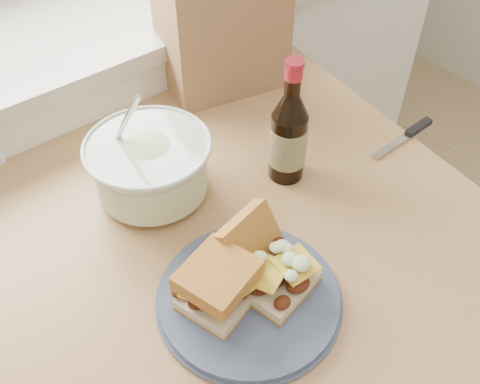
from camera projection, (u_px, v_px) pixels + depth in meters
cabinet_run at (76, 161)px, 1.60m from camera, size 2.50×0.64×0.94m
dining_table at (216, 268)px, 1.04m from camera, size 1.09×1.09×0.81m
plate at (249, 297)px, 0.85m from camera, size 0.29×0.29×0.02m
sandwich_left at (218, 285)px, 0.80m from camera, size 0.13×0.12×0.08m
sandwich_right at (267, 264)px, 0.84m from camera, size 0.13×0.17×0.10m
coleslaw_bowl at (151, 169)px, 0.98m from camera, size 0.23×0.23×0.23m
beer_bottle at (289, 136)px, 0.99m from camera, size 0.07×0.07×0.26m
knife at (412, 132)px, 1.14m from camera, size 0.19×0.02×0.01m
paper_bag at (222, 13)px, 1.16m from camera, size 0.30×0.23×0.35m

